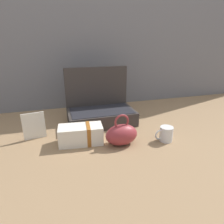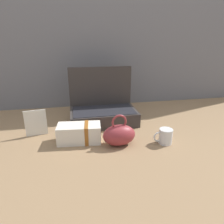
{
  "view_description": "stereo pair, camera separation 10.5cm",
  "coord_description": "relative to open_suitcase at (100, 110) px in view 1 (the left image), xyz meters",
  "views": [
    {
      "loc": [
        -0.34,
        -1.08,
        0.55
      ],
      "look_at": [
        -0.03,
        -0.02,
        0.14
      ],
      "focal_mm": 31.9,
      "sensor_mm": 36.0,
      "label": 1
    },
    {
      "loc": [
        -0.24,
        -1.11,
        0.55
      ],
      "look_at": [
        -0.03,
        -0.02,
        0.14
      ],
      "focal_mm": 31.9,
      "sensor_mm": 36.0,
      "label": 2
    }
  ],
  "objects": [
    {
      "name": "ground_plane",
      "position": [
        0.05,
        -0.18,
        -0.08
      ],
      "size": [
        6.0,
        6.0,
        0.0
      ],
      "primitive_type": "plane",
      "color": "#8C6D4C"
    },
    {
      "name": "back_wall",
      "position": [
        0.05,
        0.4,
        0.62
      ],
      "size": [
        3.2,
        0.06,
        1.4
      ],
      "primitive_type": "cube",
      "color": "slate",
      "rests_on": "ground_plane"
    },
    {
      "name": "open_suitcase",
      "position": [
        0.0,
        0.0,
        0.0
      ],
      "size": [
        0.44,
        0.27,
        0.36
      ],
      "color": "#332D2B",
      "rests_on": "ground_plane"
    },
    {
      "name": "teal_pouch_handbag",
      "position": [
        0.04,
        -0.35,
        -0.02
      ],
      "size": [
        0.18,
        0.12,
        0.18
      ],
      "color": "maroon",
      "rests_on": "ground_plane"
    },
    {
      "name": "cream_toiletry_bag",
      "position": [
        -0.17,
        -0.27,
        -0.03
      ],
      "size": [
        0.25,
        0.14,
        0.11
      ],
      "color": "silver",
      "rests_on": "ground_plane"
    },
    {
      "name": "coffee_mug",
      "position": [
        0.29,
        -0.38,
        -0.04
      ],
      "size": [
        0.11,
        0.07,
        0.08
      ],
      "color": "silver",
      "rests_on": "ground_plane"
    },
    {
      "name": "info_card_left",
      "position": [
        -0.42,
        -0.14,
        -0.0
      ],
      "size": [
        0.12,
        0.02,
        0.16
      ],
      "primitive_type": "cube",
      "rotation": [
        0.0,
        0.0,
        0.15
      ],
      "color": "silver",
      "rests_on": "ground_plane"
    }
  ]
}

